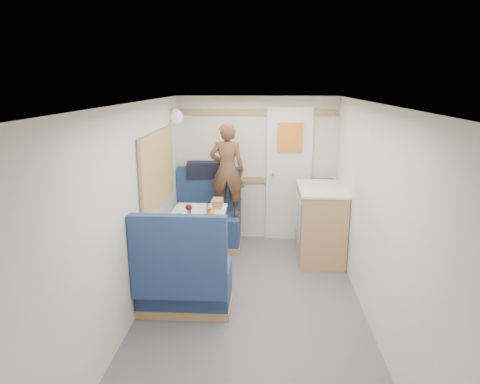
# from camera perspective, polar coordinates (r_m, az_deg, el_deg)

# --- Properties ---
(floor) EXTENTS (4.50, 4.50, 0.00)m
(floor) POSITION_cam_1_polar(r_m,az_deg,el_deg) (4.22, 1.43, -16.65)
(floor) COLOR #515156
(floor) RESTS_ON ground
(ceiling) EXTENTS (4.50, 4.50, 0.00)m
(ceiling) POSITION_cam_1_polar(r_m,az_deg,el_deg) (3.62, 1.63, 11.60)
(ceiling) COLOR silver
(ceiling) RESTS_ON wall_back
(wall_back) EXTENTS (2.20, 0.02, 2.00)m
(wall_back) POSITION_cam_1_polar(r_m,az_deg,el_deg) (5.98, 2.22, 3.08)
(wall_back) COLOR silver
(wall_back) RESTS_ON floor
(wall_left) EXTENTS (0.02, 4.50, 2.00)m
(wall_left) POSITION_cam_1_polar(r_m,az_deg,el_deg) (3.99, -14.51, -3.24)
(wall_left) COLOR silver
(wall_left) RESTS_ON floor
(wall_right) EXTENTS (0.02, 4.50, 2.00)m
(wall_right) POSITION_cam_1_polar(r_m,az_deg,el_deg) (3.93, 17.82, -3.75)
(wall_right) COLOR silver
(wall_right) RESTS_ON floor
(oak_trim_low) EXTENTS (2.15, 0.02, 0.08)m
(oak_trim_low) POSITION_cam_1_polar(r_m,az_deg,el_deg) (5.99, 2.20, 1.63)
(oak_trim_low) COLOR #A18048
(oak_trim_low) RESTS_ON wall_back
(oak_trim_high) EXTENTS (2.15, 0.02, 0.08)m
(oak_trim_high) POSITION_cam_1_polar(r_m,az_deg,el_deg) (5.86, 2.29, 10.54)
(oak_trim_high) COLOR #A18048
(oak_trim_high) RESTS_ON wall_back
(side_window) EXTENTS (0.04, 1.30, 0.72)m
(side_window) POSITION_cam_1_polar(r_m,az_deg,el_deg) (4.85, -10.94, 3.15)
(side_window) COLOR #AEB69A
(side_window) RESTS_ON wall_left
(rear_door) EXTENTS (0.62, 0.12, 1.86)m
(rear_door) POSITION_cam_1_polar(r_m,az_deg,el_deg) (5.96, 6.53, 2.69)
(rear_door) COLOR white
(rear_door) RESTS_ON wall_back
(dinette_table) EXTENTS (0.62, 0.92, 0.72)m
(dinette_table) POSITION_cam_1_polar(r_m,az_deg,el_deg) (4.94, -5.71, -4.66)
(dinette_table) COLOR white
(dinette_table) RESTS_ON floor
(bench_far) EXTENTS (0.90, 0.59, 1.05)m
(bench_far) POSITION_cam_1_polar(r_m,az_deg,el_deg) (5.84, -4.34, -4.35)
(bench_far) COLOR navy
(bench_far) RESTS_ON floor
(bench_near) EXTENTS (0.90, 0.59, 1.05)m
(bench_near) POSITION_cam_1_polar(r_m,az_deg,el_deg) (4.26, -7.45, -11.86)
(bench_near) COLOR navy
(bench_near) RESTS_ON floor
(ledge) EXTENTS (0.90, 0.14, 0.04)m
(ledge) POSITION_cam_1_polar(r_m,az_deg,el_deg) (5.93, -4.12, 1.76)
(ledge) COLOR #A18048
(ledge) RESTS_ON bench_far
(dome_light) EXTENTS (0.20, 0.20, 0.20)m
(dome_light) POSITION_cam_1_polar(r_m,az_deg,el_deg) (5.60, -8.66, 9.90)
(dome_light) COLOR white
(dome_light) RESTS_ON wall_left
(galley_counter) EXTENTS (0.57, 0.92, 0.92)m
(galley_counter) POSITION_cam_1_polar(r_m,az_deg,el_deg) (5.48, 10.60, -4.00)
(galley_counter) COLOR #A18048
(galley_counter) RESTS_ON floor
(person) EXTENTS (0.46, 0.31, 1.24)m
(person) POSITION_cam_1_polar(r_m,az_deg,el_deg) (5.54, -1.73, 2.93)
(person) COLOR brown
(person) RESTS_ON bench_far
(duffel_bag) EXTENTS (0.47, 0.25, 0.22)m
(duffel_bag) POSITION_cam_1_polar(r_m,az_deg,el_deg) (5.91, -4.83, 2.98)
(duffel_bag) COLOR black
(duffel_bag) RESTS_ON ledge
(tray) EXTENTS (0.29, 0.35, 0.02)m
(tray) POSITION_cam_1_polar(r_m,az_deg,el_deg) (4.63, -4.94, -3.85)
(tray) COLOR silver
(tray) RESTS_ON dinette_table
(orange_fruit) EXTENTS (0.08, 0.08, 0.08)m
(orange_fruit) POSITION_cam_1_polar(r_m,az_deg,el_deg) (4.69, -3.77, -2.96)
(orange_fruit) COLOR #ED5C0A
(orange_fruit) RESTS_ON tray
(cheese_block) EXTENTS (0.10, 0.08, 0.03)m
(cheese_block) POSITION_cam_1_polar(r_m,az_deg,el_deg) (4.67, -5.54, -3.40)
(cheese_block) COLOR #E8DC86
(cheese_block) RESTS_ON tray
(wine_glass) EXTENTS (0.08, 0.08, 0.17)m
(wine_glass) POSITION_cam_1_polar(r_m,az_deg,el_deg) (4.71, -6.84, -2.14)
(wine_glass) COLOR white
(wine_glass) RESTS_ON dinette_table
(tumbler_left) EXTENTS (0.07, 0.07, 0.12)m
(tumbler_left) POSITION_cam_1_polar(r_m,az_deg,el_deg) (4.55, -8.24, -3.63)
(tumbler_left) COLOR white
(tumbler_left) RESTS_ON dinette_table
(tumbler_right) EXTENTS (0.07, 0.07, 0.11)m
(tumbler_right) POSITION_cam_1_polar(r_m,az_deg,el_deg) (4.96, -4.13, -2.02)
(tumbler_right) COLOR white
(tumbler_right) RESTS_ON dinette_table
(beer_glass) EXTENTS (0.06, 0.06, 0.09)m
(beer_glass) POSITION_cam_1_polar(r_m,az_deg,el_deg) (4.81, -4.15, -2.69)
(beer_glass) COLOR brown
(beer_glass) RESTS_ON dinette_table
(pepper_grinder) EXTENTS (0.04, 0.04, 0.11)m
(pepper_grinder) POSITION_cam_1_polar(r_m,az_deg,el_deg) (4.84, -6.79, -2.56)
(pepper_grinder) COLOR black
(pepper_grinder) RESTS_ON dinette_table
(bread_loaf) EXTENTS (0.13, 0.23, 0.09)m
(bread_loaf) POSITION_cam_1_polar(r_m,az_deg,el_deg) (5.15, -3.05, -1.47)
(bread_loaf) COLOR brown
(bread_loaf) RESTS_ON dinette_table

